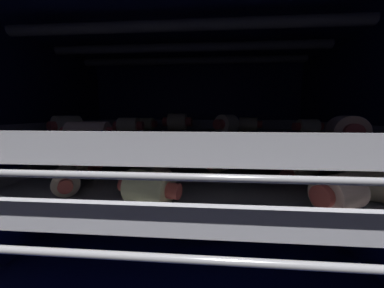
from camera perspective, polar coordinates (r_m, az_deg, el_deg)
ground_plane at (r=38.90cm, az=-1.05°, el=-25.42°), size 52.10×44.65×1.20cm
oven_wall_back at (r=54.31cm, az=1.14°, el=3.22°), size 52.10×1.20×32.60cm
oven_wall_left at (r=43.43cm, az=-36.80°, el=0.42°), size 1.20×42.25×32.60cm
oven_wall_right at (r=39.48cm, az=38.78°, el=-0.35°), size 1.20×42.25×32.60cm
oven_ceiling at (r=34.75cm, az=-1.21°, el=28.87°), size 52.10×44.65×1.20cm
heating_element at (r=33.83cm, az=-1.20°, el=24.34°), size 39.76×16.72×1.23cm
oven_rack_lower at (r=33.96cm, az=-1.10°, el=-9.07°), size 47.34×41.40×0.59cm
baking_tray_lower at (r=33.70cm, az=-1.11°, el=-7.58°), size 44.61×33.75×2.60cm
pig_in_blanket_lower_0 at (r=28.50cm, az=38.73°, el=-8.57°), size 6.19×4.01×3.02cm
pig_in_blanket_lower_1 at (r=31.62cm, az=26.85°, el=-6.68°), size 5.86×4.11×2.48cm
pig_in_blanket_lower_2 at (r=25.67cm, az=-9.60°, el=-9.13°), size 3.35×5.79×2.53cm
pig_in_blanket_lower_3 at (r=40.49cm, az=14.78°, el=-2.56°), size 5.87×3.80×3.10cm
pig_in_blanket_lower_4 at (r=44.38cm, az=-2.60°, el=-1.40°), size 5.23×4.15×3.08cm
pig_in_blanket_lower_5 at (r=28.45cm, az=-30.38°, el=-8.20°), size 4.55×5.71×2.76cm
pig_in_blanket_lower_6 at (r=33.37cm, az=7.47°, el=-4.62°), size 4.59×5.75×3.05cm
pig_in_blanket_lower_7 at (r=45.32cm, az=19.09°, el=-1.96°), size 3.46×5.16×2.57cm
pig_in_blanket_lower_8 at (r=21.66cm, az=-11.28°, el=-11.29°), size 6.61×4.38×3.36cm
pig_in_blanket_lower_9 at (r=23.88cm, az=34.28°, el=-10.71°), size 5.24×4.59×3.37cm
pig_in_blanket_lower_10 at (r=33.06cm, az=-27.35°, el=-5.28°), size 5.88×4.29×3.39cm
oven_rack_upper at (r=32.74cm, az=-1.13°, el=0.57°), size 47.30×41.40×0.55cm
baking_tray_upper at (r=32.64cm, az=-1.13°, el=2.09°), size 44.61×33.75×2.64cm
pig_in_blanket_upper_0 at (r=45.22cm, az=-12.07°, el=5.28°), size 4.60×3.07×2.46cm
pig_in_blanket_upper_1 at (r=24.30cm, az=-25.78°, el=2.49°), size 5.36×2.78×2.48cm
pig_in_blanket_upper_2 at (r=36.86cm, az=-16.49°, el=4.70°), size 4.94×2.78×2.64cm
pig_in_blanket_upper_3 at (r=36.04cm, az=-30.27°, el=4.16°), size 4.22×4.97×3.00cm
pig_in_blanket_upper_4 at (r=42.63cm, az=14.70°, el=5.13°), size 5.31×3.13×2.59cm
pig_in_blanket_upper_5 at (r=27.40cm, az=35.81°, el=2.93°), size 4.16×5.97×3.06cm
pig_in_blanket_upper_6 at (r=39.38cm, az=28.44°, el=4.09°), size 4.86×2.80×2.41cm
pig_in_blanket_upper_7 at (r=36.59cm, az=9.17°, el=5.29°), size 4.71×4.99×3.14cm
pig_in_blanket_upper_8 at (r=43.32cm, az=-3.88°, el=5.93°), size 5.95×3.62×3.38cm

